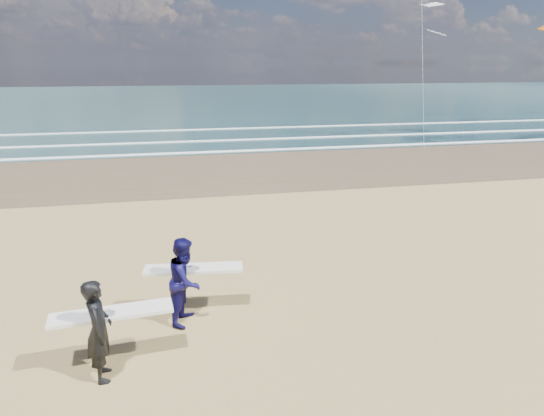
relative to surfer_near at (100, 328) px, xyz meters
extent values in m
cube|color=brown|center=(21.82, 17.98, -0.98)|extent=(220.00, 12.00, 0.01)
cube|color=#1B3B3D|center=(21.82, 71.98, -0.97)|extent=(220.00, 100.00, 0.02)
cube|color=white|center=(21.82, 22.78, -0.93)|extent=(220.00, 0.50, 0.05)
cube|color=white|center=(21.82, 27.48, -0.93)|extent=(220.00, 0.50, 0.05)
cube|color=white|center=(21.82, 33.98, -0.93)|extent=(220.00, 0.50, 0.05)
imported|color=black|center=(-0.02, -0.04, -0.01)|extent=(0.54, 0.75, 1.93)
cube|color=silver|center=(0.18, 0.31, 0.11)|extent=(2.24, 0.71, 0.07)
imported|color=#0D0B3E|center=(1.58, 1.71, -0.01)|extent=(1.04, 1.16, 1.95)
cube|color=silver|center=(1.78, 2.06, 0.10)|extent=(2.25, 0.78, 0.07)
cube|color=slate|center=(18.46, 21.60, -0.93)|extent=(0.12, 0.12, 0.10)
camera|label=1|loc=(1.35, -8.13, 4.53)|focal=32.00mm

